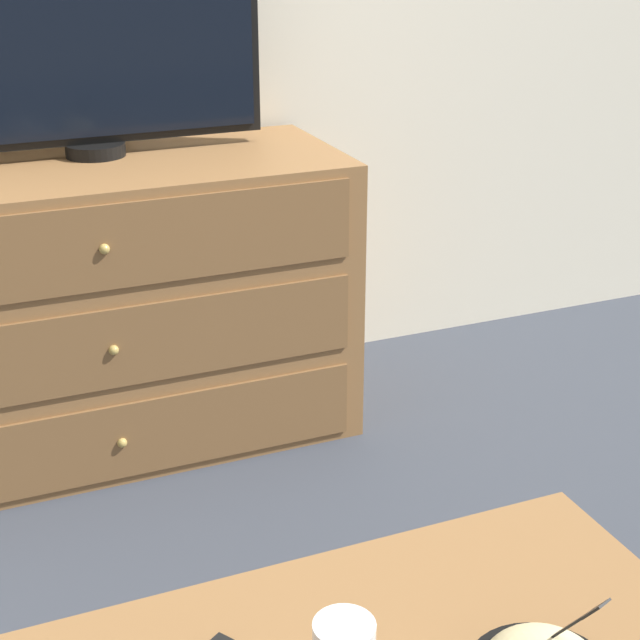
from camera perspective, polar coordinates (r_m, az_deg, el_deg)
The scene contains 3 objects.
ground_plane at distance 2.95m, azimuth -15.73°, elevation -4.42°, with size 12.00×12.00×0.00m, color #383D47.
dresser at distance 2.55m, azimuth -13.08°, elevation 0.58°, with size 1.29×0.53×0.74m.
tv at distance 2.49m, azimuth -13.57°, elevation 16.29°, with size 0.86×0.15×0.61m.
Camera 1 is at (-0.22, -2.63, 1.33)m, focal length 55.00 mm.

